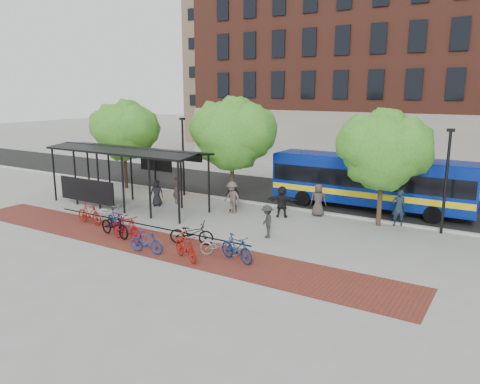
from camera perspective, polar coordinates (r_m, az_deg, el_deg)
The scene contains 31 objects.
ground at distance 24.65m, azimuth 0.80°, elevation -3.89°, with size 160.00×160.00×0.00m, color #9E9E99.
asphalt_street at distance 31.57m, azimuth 8.27°, elevation -0.35°, with size 160.00×8.00×0.01m, color black.
curb at distance 28.03m, azimuth 5.00°, elevation -1.79°, with size 160.00×0.25×0.12m, color #B7B7B2.
brick_strip at distance 21.96m, azimuth -10.52°, elevation -6.18°, with size 24.00×3.00×0.01m, color maroon.
bike_rack_rail at distance 23.43m, azimuth -11.42°, elevation -5.02°, with size 12.00×0.05×0.95m, color black.
building_tower at distance 67.03m, azimuth 7.00°, elevation 19.31°, with size 22.00×22.00×30.00m, color #7A664C.
bus_shelter at distance 28.62m, azimuth -13.85°, elevation 4.19°, with size 10.60×3.07×3.60m.
tree_a at distance 33.83m, azimuth -13.87°, elevation 7.54°, with size 4.90×4.00×6.18m.
tree_b at distance 28.14m, azimuth -0.77°, elevation 7.41°, with size 5.15×4.20×6.47m.
tree_c at distance 24.59m, azimuth 17.30°, elevation 5.16°, with size 4.66×3.80×5.92m.
lamp_post_left at distance 30.90m, azimuth -6.95°, elevation 4.58°, with size 0.35×0.20×5.12m.
lamp_post_right at distance 24.48m, azimuth 23.84°, elevation 1.53°, with size 0.35×0.20×5.12m.
bus at distance 28.22m, azimuth 15.65°, elevation 1.47°, with size 11.55×2.88×3.11m.
bike_1 at distance 25.74m, azimuth -17.87°, elevation -2.50°, with size 0.53×1.86×1.12m, color maroon.
bike_2 at distance 25.43m, azimuth -15.75°, elevation -2.57°, with size 0.73×2.09×1.10m, color #BABABD.
bike_3 at distance 24.47m, azimuth -14.90°, elevation -3.23°, with size 0.47×1.66×1.00m, color navy.
bike_4 at distance 23.19m, azimuth -15.02°, elevation -3.93°, with size 0.75×2.15×1.13m, color black.
bike_5 at distance 22.42m, azimuth -13.66°, elevation -4.24°, with size 0.59×2.10×1.26m, color maroon.
bike_7 at distance 20.62m, azimuth -11.33°, elevation -5.98°, with size 0.48×1.68×1.01m, color navy.
bike_8 at distance 21.44m, azimuth -5.93°, elevation -4.99°, with size 0.71×2.04×1.07m, color black.
bike_9 at distance 19.55m, azimuth -6.61°, elevation -6.68°, with size 0.53×1.86×1.12m, color #9C140E.
bike_10 at distance 19.93m, azimuth -2.50°, elevation -6.54°, with size 0.61×1.74×0.92m, color gray.
bike_11 at distance 19.28m, azimuth -0.40°, elevation -6.86°, with size 0.53×1.87×1.13m, color navy.
pedestrian_0 at distance 28.61m, azimuth -10.12°, elevation -0.12°, with size 0.78×0.51×1.60m, color black.
pedestrian_1 at distance 28.96m, azimuth -7.73°, elevation 0.35°, with size 0.67×0.44×1.83m, color #453C37.
pedestrian_3 at distance 26.47m, azimuth -0.96°, elevation -0.68°, with size 1.19×0.68×1.83m, color brown.
pedestrian_4 at distance 26.98m, azimuth -0.84°, elevation -0.55°, with size 1.01×0.42×1.73m, color #282828.
pedestrian_5 at distance 25.80m, azimuth 5.14°, elevation -1.17°, with size 1.63×0.52×1.76m, color black.
pedestrian_6 at distance 26.27m, azimuth 9.53°, elevation -0.98°, with size 0.89×0.58×1.82m, color #433B35.
pedestrian_7 at distance 25.40m, azimuth 18.77°, elevation -1.81°, with size 0.71×0.46×1.94m, color #1A2A3D.
pedestrian_9 at distance 22.22m, azimuth 3.30°, elevation -3.61°, with size 1.03×0.59×1.59m, color #2A2A2A.
Camera 1 is at (12.12, -20.31, 6.95)m, focal length 35.00 mm.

